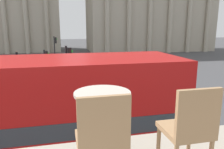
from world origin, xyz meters
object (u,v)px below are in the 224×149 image
object	(u,v)px
cafe_chair_0	(102,139)
traffic_light_near	(68,73)
cafe_dining_table	(103,110)
car_maroon	(35,75)
pedestrian_black	(17,55)
pedestrian_white	(57,78)
traffic_light_mid	(46,64)
car_black	(116,69)
plaza_building_right	(149,6)
cafe_chair_1	(189,128)
traffic_light_far	(55,49)

from	to	relation	value
cafe_chair_0	traffic_light_near	distance (m)	10.32
cafe_dining_table	car_maroon	bearing A→B (deg)	98.87
pedestrian_black	traffic_light_near	bearing A→B (deg)	165.91
pedestrian_white	pedestrian_black	bearing A→B (deg)	9.79
traffic_light_mid	pedestrian_black	bearing A→B (deg)	107.59
traffic_light_near	pedestrian_white	size ratio (longest dim) A/B	2.36
car_maroon	traffic_light_near	bearing A→B (deg)	5.42
cafe_dining_table	pedestrian_white	xyz separation A→B (m)	(-0.91, 15.92, -3.19)
traffic_light_mid	car_black	xyz separation A→B (m)	(6.99, 4.26, -1.48)
car_maroon	cafe_dining_table	bearing A→B (deg)	-2.57
plaza_building_right	traffic_light_mid	xyz separation A→B (m)	(-20.77, -29.14, -7.55)
cafe_chair_1	traffic_light_far	size ratio (longest dim) A/B	0.22
traffic_light_far	cafe_chair_1	bearing A→B (deg)	-85.85
car_black	pedestrian_black	bearing A→B (deg)	-161.87
cafe_chair_0	car_black	xyz separation A→B (m)	(5.40, 21.16, -3.48)
traffic_light_mid	pedestrian_white	distance (m)	1.48
cafe_chair_0	pedestrian_black	distance (m)	34.88
cafe_chair_1	car_black	world-z (taller)	cafe_chair_1
cafe_chair_0	traffic_light_mid	distance (m)	17.09
cafe_chair_1	plaza_building_right	world-z (taller)	plaza_building_right
cafe_dining_table	cafe_chair_0	size ratio (longest dim) A/B	0.80
cafe_dining_table	car_black	bearing A→B (deg)	75.61
car_black	pedestrian_black	world-z (taller)	pedestrian_black
pedestrian_black	cafe_chair_0	bearing A→B (deg)	161.12
cafe_chair_0	pedestrian_white	xyz separation A→B (m)	(-0.79, 16.50, -3.17)
traffic_light_mid	cafe_chair_1	bearing A→B (deg)	-81.96
traffic_light_near	car_black	bearing A→B (deg)	63.82
plaza_building_right	traffic_light_far	world-z (taller)	plaza_building_right
car_maroon	car_black	xyz separation A→B (m)	(8.27, 1.45, 0.00)
cafe_dining_table	cafe_chair_0	world-z (taller)	cafe_chair_0
cafe_chair_1	traffic_light_near	distance (m)	10.34
plaza_building_right	traffic_light_near	size ratio (longest dim) A/B	6.69
cafe_chair_0	traffic_light_far	distance (m)	25.05
traffic_light_mid	car_maroon	world-z (taller)	traffic_light_mid
plaza_building_right	cafe_dining_table	bearing A→B (deg)	-112.75
cafe_chair_0	plaza_building_right	xyz separation A→B (m)	(19.18, 46.04, 5.55)
cafe_chair_1	traffic_light_near	world-z (taller)	cafe_chair_1
traffic_light_near	pedestrian_black	distance (m)	24.88
plaza_building_right	pedestrian_white	bearing A→B (deg)	-124.05
car_maroon	traffic_light_far	bearing A→B (deg)	149.23
cafe_chair_0	car_maroon	bearing A→B (deg)	105.45
car_black	cafe_chair_0	bearing A→B (deg)	-40.20
car_maroon	pedestrian_white	size ratio (longest dim) A/B	2.40
cafe_chair_1	car_maroon	world-z (taller)	cafe_chair_1
cafe_chair_1	pedestrian_black	size ratio (longest dim) A/B	0.55
pedestrian_white	pedestrian_black	size ratio (longest dim) A/B	1.06
traffic_light_near	traffic_light_mid	world-z (taller)	traffic_light_near
cafe_dining_table	traffic_light_far	size ratio (longest dim) A/B	0.18
traffic_light_far	pedestrian_white	xyz separation A→B (m)	(0.23, -8.49, -1.64)
plaza_building_right	cafe_chair_0	bearing A→B (deg)	-112.61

